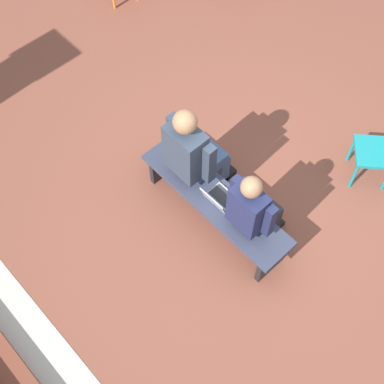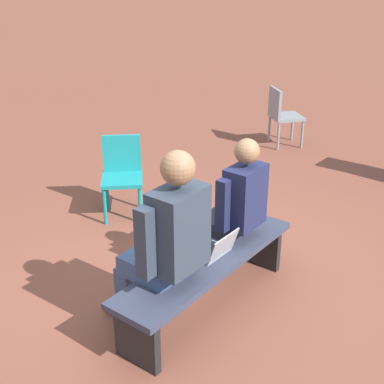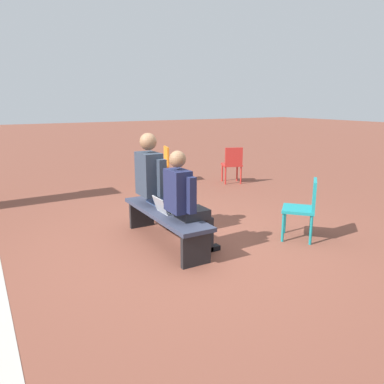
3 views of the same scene
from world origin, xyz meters
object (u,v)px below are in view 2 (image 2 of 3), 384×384
Objects in this scene: laptop at (214,249)px; plastic_chair_far_left at (282,113)px; bench at (208,269)px; person_adult at (166,240)px; plastic_chair_by_pillar at (122,171)px; person_student at (234,207)px.

plastic_chair_far_left is (-3.71, -1.48, -0.02)m from laptop.
laptop reaches higher than bench.
plastic_chair_far_left reaches higher than laptop.
bench is at bearing -10.83° from laptop.
person_adult is 1.71× the size of plastic_chair_by_pillar.
person_adult is 0.53m from laptop.
person_adult is at bearing -10.48° from bench.
person_adult is 4.50× the size of laptop.
bench is 2.14× the size of plastic_chair_by_pillar.
laptop is at bearing 169.17° from bench.
plastic_chair_far_left is at bearing -157.21° from person_student.
person_adult is 1.71× the size of plastic_chair_far_left.
person_student is 4.05× the size of laptop.
plastic_chair_far_left is at bearing -158.29° from laptop.
person_student is 1.69m from plastic_chair_by_pillar.
person_student reaches higher than bench.
person_student is at bearing -168.46° from laptop.
laptop is 1.87m from plastic_chair_by_pillar.
bench is 0.16m from laptop.
plastic_chair_by_pillar is (2.97, -0.24, 0.00)m from plastic_chair_far_left.
laptop is at bearing 66.63° from plastic_chair_by_pillar.
plastic_chair_far_left is at bearing 175.37° from plastic_chair_by_pillar.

